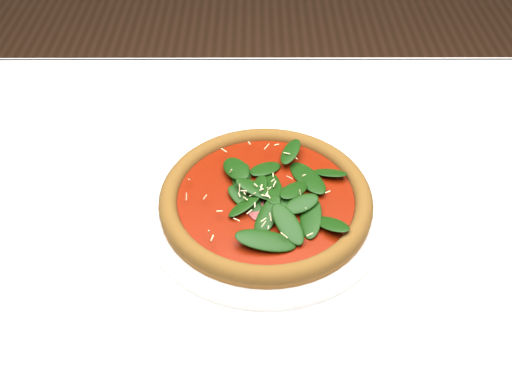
{
  "coord_description": "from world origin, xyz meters",
  "views": [
    {
      "loc": [
        -0.01,
        -0.54,
        1.32
      ],
      "look_at": [
        -0.01,
        0.02,
        0.77
      ],
      "focal_mm": 40.0,
      "sensor_mm": 36.0,
      "label": 1
    }
  ],
  "objects": [
    {
      "name": "plate",
      "position": [
        -0.0,
        0.0,
        0.76
      ],
      "size": [
        0.33,
        0.33,
        0.01
      ],
      "color": "white",
      "rests_on": "dining_table"
    },
    {
      "name": "dining_table",
      "position": [
        0.0,
        0.0,
        0.65
      ],
      "size": [
        1.21,
        0.81,
        0.75
      ],
      "color": "white",
      "rests_on": "ground"
    },
    {
      "name": "pizza",
      "position": [
        -0.0,
        0.0,
        0.78
      ],
      "size": [
        0.35,
        0.35,
        0.04
      ],
      "rotation": [
        0.0,
        0.0,
        0.26
      ],
      "color": "#A06C26",
      "rests_on": "plate"
    }
  ]
}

